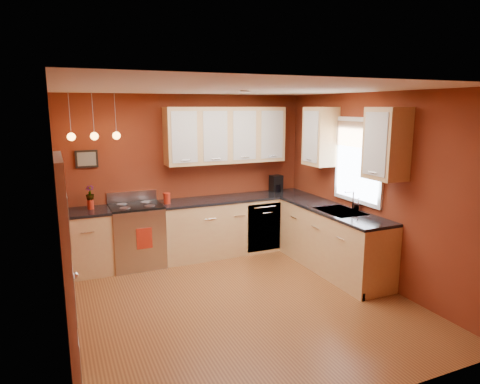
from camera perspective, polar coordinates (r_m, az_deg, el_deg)
name	(u,v)px	position (r m, az deg, el deg)	size (l,w,h in m)	color
floor	(240,302)	(5.52, -0.02, -14.49)	(4.20, 4.20, 0.00)	brown
ceiling	(240,89)	(4.98, -0.02, 13.57)	(4.00, 4.20, 0.02)	white
wall_back	(188,176)	(7.03, -6.91, 2.19)	(4.00, 0.02, 2.60)	maroon
wall_front	(352,256)	(3.35, 14.73, -8.29)	(4.00, 0.02, 2.60)	maroon
wall_left	(58,218)	(4.69, -23.06, -3.23)	(0.02, 4.20, 2.60)	maroon
wall_right	(373,188)	(6.16, 17.28, 0.47)	(0.02, 4.20, 2.60)	maroon
base_cabinets_back_left	(87,243)	(6.66, -19.76, -6.45)	(0.70, 0.60, 0.90)	#D6B573
base_cabinets_back_right	(237,225)	(7.19, -0.46, -4.47)	(2.54, 0.60, 0.90)	#D6B573
base_cabinets_right	(333,241)	(6.52, 12.24, -6.39)	(0.60, 2.10, 0.90)	#D6B573
counter_back_left	(84,212)	(6.53, -20.03, -2.52)	(0.70, 0.62, 0.04)	black
counter_back_right	(237,198)	(7.07, -0.46, -0.81)	(2.54, 0.62, 0.04)	black
counter_right	(334,210)	(6.40, 12.41, -2.38)	(0.62, 2.10, 0.04)	black
gas_range	(137,235)	(6.73, -13.55, -5.63)	(0.76, 0.64, 1.11)	#B2B1B6
dishwasher_front	(264,227)	(7.08, 3.23, -4.72)	(0.60, 0.02, 0.80)	#B2B1B6
sink	(340,213)	(6.28, 13.23, -2.71)	(0.50, 0.70, 0.33)	#95959A
window	(359,158)	(6.31, 15.53, 4.39)	(0.06, 1.02, 1.22)	white
door_left_wall	(69,289)	(3.63, -21.87, -11.87)	(0.12, 0.82, 2.05)	white
upper_cabinets_back	(226,135)	(7.00, -1.87, 7.58)	(2.00, 0.35, 0.90)	#D6B573
upper_cabinets_right	(350,140)	(6.22, 14.43, 6.77)	(0.35, 1.95, 0.90)	#D6B573
wall_picture	(87,159)	(6.69, -19.77, 4.17)	(0.32, 0.03, 0.26)	black
pendant_lights	(94,136)	(6.34, -18.85, 7.13)	(0.71, 0.11, 0.66)	#95959A
red_canister	(167,198)	(6.65, -9.72, -0.83)	(0.11, 0.11, 0.17)	#A92412
red_vase	(91,204)	(6.58, -19.30, -1.55)	(0.09, 0.09, 0.15)	#A92412
flowers	(90,193)	(6.55, -19.39, -0.16)	(0.12, 0.12, 0.22)	#A92412
coffee_maker	(276,184)	(7.53, 4.86, 1.06)	(0.21, 0.21, 0.28)	black
soap_pump	(358,204)	(6.35, 15.45, -1.58)	(0.08, 0.08, 0.18)	white
dish_towel	(144,238)	(6.41, -12.63, -6.07)	(0.23, 0.02, 0.31)	#A92412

